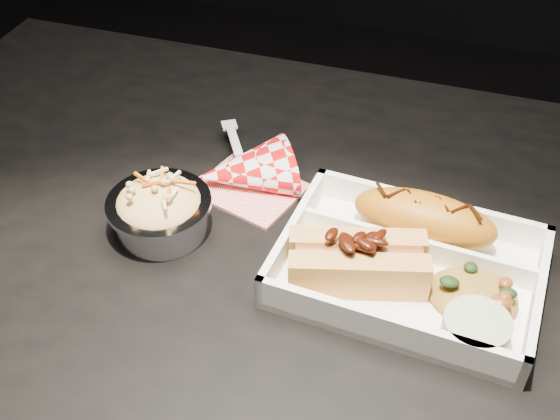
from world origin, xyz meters
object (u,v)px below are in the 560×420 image
object	(u,v)px
dining_table	(320,333)
foil_coleslaw_cup	(160,208)
fried_pastry	(424,218)
napkin_fork	(244,172)
hotdog	(358,260)
food_tray	(408,271)

from	to	relation	value
dining_table	foil_coleslaw_cup	world-z (taller)	foil_coleslaw_cup
fried_pastry	napkin_fork	bearing A→B (deg)	170.49
fried_pastry	napkin_fork	distance (m)	0.21
foil_coleslaw_cup	napkin_fork	xyz separation A→B (m)	(0.06, 0.10, -0.01)
dining_table	hotdog	size ratio (longest dim) A/B	8.37
dining_table	foil_coleslaw_cup	distance (m)	0.22
food_tray	hotdog	distance (m)	0.06
fried_pastry	foil_coleslaw_cup	xyz separation A→B (m)	(-0.27, -0.06, -0.00)
food_tray	fried_pastry	distance (m)	0.06
foil_coleslaw_cup	fried_pastry	bearing A→B (deg)	13.73
fried_pastry	hotdog	world-z (taller)	hotdog
food_tray	dining_table	bearing A→B (deg)	-160.19
dining_table	food_tray	size ratio (longest dim) A/B	4.57
dining_table	food_tray	xyz separation A→B (m)	(0.08, 0.02, 0.10)
dining_table	fried_pastry	world-z (taller)	fried_pastry
food_tray	fried_pastry	size ratio (longest dim) A/B	1.77
food_tray	napkin_fork	xyz separation A→B (m)	(-0.21, 0.09, 0.01)
dining_table	hotdog	world-z (taller)	hotdog
food_tray	napkin_fork	world-z (taller)	napkin_fork
food_tray	napkin_fork	distance (m)	0.22
food_tray	foil_coleslaw_cup	world-z (taller)	foil_coleslaw_cup
food_tray	foil_coleslaw_cup	xyz separation A→B (m)	(-0.26, -0.01, 0.02)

